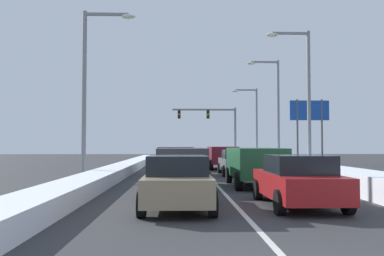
% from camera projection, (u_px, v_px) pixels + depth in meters
% --- Properties ---
extents(ground_plane, '(120.00, 120.00, 0.00)m').
position_uv_depth(ground_plane, '(210.00, 178.00, 22.90)').
color(ground_plane, '#333335').
extents(lane_stripe_between_right_lane_and_center_lane, '(0.14, 49.34, 0.01)m').
position_uv_depth(lane_stripe_between_right_lane_and_center_lane, '(205.00, 173.00, 27.39)').
color(lane_stripe_between_right_lane_and_center_lane, silver).
rests_on(lane_stripe_between_right_lane_and_center_lane, ground).
extents(snow_bank_right_shoulder, '(1.86, 49.34, 0.79)m').
position_uv_depth(snow_bank_right_shoulder, '(287.00, 167.00, 27.56)').
color(snow_bank_right_shoulder, white).
rests_on(snow_bank_right_shoulder, ground).
extents(snow_bank_left_shoulder, '(1.45, 49.34, 0.58)m').
position_uv_depth(snow_bank_left_shoulder, '(123.00, 169.00, 27.24)').
color(snow_bank_left_shoulder, white).
rests_on(snow_bank_left_shoulder, ground).
extents(sedan_red_right_lane_nearest, '(2.00, 4.50, 1.51)m').
position_uv_depth(sedan_red_right_lane_nearest, '(298.00, 180.00, 12.50)').
color(sedan_red_right_lane_nearest, maroon).
rests_on(sedan_red_right_lane_nearest, ground).
extents(suv_green_right_lane_second, '(2.16, 4.90, 1.67)m').
position_uv_depth(suv_green_right_lane_second, '(255.00, 163.00, 18.55)').
color(suv_green_right_lane_second, '#1E5633').
rests_on(suv_green_right_lane_second, ground).
extents(sedan_gray_right_lane_third, '(2.00, 4.50, 1.51)m').
position_uv_depth(sedan_gray_right_lane_third, '(237.00, 162.00, 25.44)').
color(sedan_gray_right_lane_third, slate).
rests_on(sedan_gray_right_lane_third, ground).
extents(suv_maroon_right_lane_fourth, '(2.16, 4.90, 1.67)m').
position_uv_depth(suv_maroon_right_lane_fourth, '(222.00, 155.00, 31.85)').
color(suv_maroon_right_lane_fourth, maroon).
rests_on(suv_maroon_right_lane_fourth, ground).
extents(sedan_tan_center_lane_nearest, '(2.00, 4.50, 1.51)m').
position_uv_depth(sedan_tan_center_lane_nearest, '(178.00, 182.00, 12.10)').
color(sedan_tan_center_lane_nearest, '#937F60').
rests_on(sedan_tan_center_lane_nearest, ground).
extents(suv_charcoal_center_lane_second, '(2.16, 4.90, 1.67)m').
position_uv_depth(suv_charcoal_center_lane_second, '(182.00, 164.00, 17.93)').
color(suv_charcoal_center_lane_second, '#38383D').
rests_on(suv_charcoal_center_lane_second, ground).
extents(suv_black_center_lane_third, '(2.16, 4.90, 1.67)m').
position_uv_depth(suv_black_center_lane_third, '(176.00, 158.00, 24.88)').
color(suv_black_center_lane_third, black).
rests_on(suv_black_center_lane_third, ground).
extents(suv_silver_center_lane_fourth, '(2.16, 4.90, 1.67)m').
position_uv_depth(suv_silver_center_lane_fourth, '(178.00, 155.00, 31.72)').
color(suv_silver_center_lane_fourth, '#B7BABF').
rests_on(suv_silver_center_lane_fourth, ground).
extents(traffic_light_gantry, '(7.54, 0.47, 6.20)m').
position_uv_depth(traffic_light_gantry, '(215.00, 122.00, 50.03)').
color(traffic_light_gantry, slate).
rests_on(traffic_light_gantry, ground).
extents(street_lamp_right_near, '(2.66, 0.36, 8.68)m').
position_uv_depth(street_lamp_right_near, '(303.00, 89.00, 25.52)').
color(street_lamp_right_near, gray).
rests_on(street_lamp_right_near, ground).
extents(street_lamp_right_mid, '(2.66, 0.36, 8.70)m').
position_uv_depth(street_lamp_right_mid, '(274.00, 103.00, 34.49)').
color(street_lamp_right_mid, gray).
rests_on(street_lamp_right_mid, ground).
extents(street_lamp_right_far, '(2.66, 0.36, 7.57)m').
position_uv_depth(street_lamp_right_far, '(253.00, 118.00, 43.42)').
color(street_lamp_right_far, gray).
rests_on(street_lamp_right_far, ground).
extents(street_lamp_left_mid, '(2.66, 0.36, 8.59)m').
position_uv_depth(street_lamp_left_mid, '(91.00, 79.00, 21.43)').
color(street_lamp_left_mid, gray).
rests_on(street_lamp_left_mid, ground).
extents(roadside_sign_right, '(3.20, 0.16, 5.50)m').
position_uv_depth(roadside_sign_right, '(309.00, 118.00, 34.40)').
color(roadside_sign_right, '#59595B').
rests_on(roadside_sign_right, ground).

